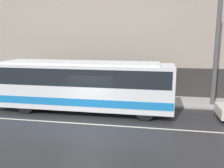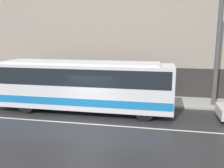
# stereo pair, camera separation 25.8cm
# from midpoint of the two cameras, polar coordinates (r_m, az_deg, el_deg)

# --- Properties ---
(ground_plane) EXTENTS (60.00, 60.00, 0.00)m
(ground_plane) POSITION_cam_midpoint_polar(r_m,az_deg,el_deg) (13.87, -5.60, -9.03)
(ground_plane) COLOR #262628
(sidewalk) EXTENTS (60.00, 2.80, 0.15)m
(sidewalk) POSITION_cam_midpoint_polar(r_m,az_deg,el_deg) (18.84, -0.82, -3.29)
(sidewalk) COLOR #A09E99
(sidewalk) RESTS_ON ground_plane
(building_facade) EXTENTS (60.00, 0.35, 9.30)m
(building_facade) POSITION_cam_midpoint_polar(r_m,az_deg,el_deg) (19.76, 0.10, 10.32)
(building_facade) COLOR gray
(building_facade) RESTS_ON ground_plane
(lane_stripe) EXTENTS (54.00, 0.14, 0.01)m
(lane_stripe) POSITION_cam_midpoint_polar(r_m,az_deg,el_deg) (13.87, -5.60, -9.02)
(lane_stripe) COLOR beige
(lane_stripe) RESTS_ON ground_plane
(transit_bus) EXTENTS (11.32, 2.53, 3.15)m
(transit_bus) POSITION_cam_midpoint_polar(r_m,az_deg,el_deg) (15.72, -6.53, 0.09)
(transit_bus) COLOR silver
(transit_bus) RESTS_ON ground_plane
(utility_pole_near) EXTENTS (0.29, 0.29, 7.36)m
(utility_pole_near) POSITION_cam_midpoint_polar(r_m,az_deg,el_deg) (17.73, 23.39, 7.18)
(utility_pole_near) COLOR #4C4C4F
(utility_pole_near) RESTS_ON sidewalk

